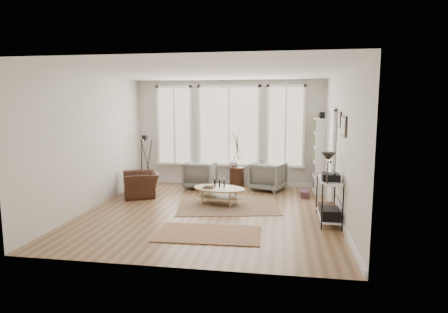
% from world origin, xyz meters
% --- Properties ---
extents(room, '(5.50, 5.54, 2.90)m').
position_xyz_m(room, '(0.02, 0.03, 1.43)').
color(room, '#8C6644').
rests_on(room, ground).
extents(bay_window, '(4.14, 0.12, 2.24)m').
position_xyz_m(bay_window, '(0.00, 2.71, 1.61)').
color(bay_window, tan).
rests_on(bay_window, ground).
extents(door, '(0.09, 1.06, 2.22)m').
position_xyz_m(door, '(2.57, 1.15, 1.12)').
color(door, silver).
rests_on(door, ground).
extents(bookcase, '(0.31, 0.85, 2.06)m').
position_xyz_m(bookcase, '(2.44, 2.23, 0.96)').
color(bookcase, white).
rests_on(bookcase, ground).
extents(low_shelf, '(0.38, 1.08, 1.30)m').
position_xyz_m(low_shelf, '(2.38, -0.30, 0.51)').
color(low_shelf, white).
rests_on(low_shelf, ground).
extents(wall_art, '(0.04, 0.88, 0.44)m').
position_xyz_m(wall_art, '(2.58, -0.27, 1.88)').
color(wall_art, black).
rests_on(wall_art, ground).
extents(rug_main, '(2.47, 2.03, 0.01)m').
position_xyz_m(rug_main, '(0.29, 0.54, 0.01)').
color(rug_main, brown).
rests_on(rug_main, ground).
extents(rug_runner, '(1.85, 1.08, 0.01)m').
position_xyz_m(rug_runner, '(0.23, -1.35, 0.01)').
color(rug_runner, brown).
rests_on(rug_runner, ground).
extents(coffee_table, '(1.34, 1.01, 0.55)m').
position_xyz_m(coffee_table, '(0.08, 0.64, 0.30)').
color(coffee_table, tan).
rests_on(coffee_table, ground).
extents(armchair_left, '(0.83, 0.85, 0.74)m').
position_xyz_m(armchair_left, '(-0.71, 2.20, 0.37)').
color(armchair_left, slate).
rests_on(armchair_left, ground).
extents(armchair_right, '(1.03, 1.05, 0.75)m').
position_xyz_m(armchair_right, '(1.12, 2.22, 0.37)').
color(armchair_right, slate).
rests_on(armchair_right, ground).
extents(side_table, '(0.39, 0.39, 1.62)m').
position_xyz_m(side_table, '(0.28, 2.28, 0.78)').
color(side_table, '#351B11').
rests_on(side_table, ground).
extents(vase, '(0.32, 0.32, 0.28)m').
position_xyz_m(vase, '(0.19, 2.42, 0.72)').
color(vase, silver).
rests_on(vase, side_table).
extents(accent_chair, '(1.17, 1.12, 0.59)m').
position_xyz_m(accent_chair, '(-1.94, 1.07, 0.30)').
color(accent_chair, '#351B11').
rests_on(accent_chair, ground).
extents(tripod_camera, '(0.49, 0.49, 1.41)m').
position_xyz_m(tripod_camera, '(-2.25, 2.23, 0.65)').
color(tripod_camera, black).
rests_on(tripod_camera, ground).
extents(book_stack_near, '(0.22, 0.27, 0.16)m').
position_xyz_m(book_stack_near, '(2.05, 1.76, 0.08)').
color(book_stack_near, maroon).
rests_on(book_stack_near, ground).
extents(book_stack_far, '(0.22, 0.27, 0.16)m').
position_xyz_m(book_stack_far, '(2.05, 1.52, 0.08)').
color(book_stack_far, maroon).
rests_on(book_stack_far, ground).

